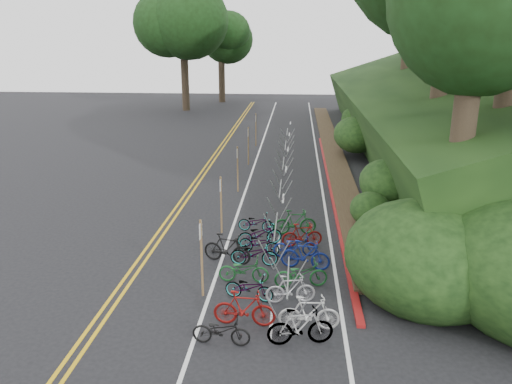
# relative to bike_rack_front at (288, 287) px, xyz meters

# --- Properties ---
(ground) EXTENTS (120.00, 120.00, 0.00)m
(ground) POSITION_rel_bike_rack_front_xyz_m (-3.56, 1.31, -0.88)
(ground) COLOR black
(ground) RESTS_ON ground
(road_markings) EXTENTS (7.47, 80.00, 0.01)m
(road_markings) POSITION_rel_bike_rack_front_xyz_m (-2.93, 11.40, -0.88)
(road_markings) COLOR gold
(road_markings) RESTS_ON ground
(red_curb) EXTENTS (0.25, 28.00, 0.10)m
(red_curb) POSITION_rel_bike_rack_front_xyz_m (2.14, 13.31, -0.83)
(red_curb) COLOR maroon
(red_curb) RESTS_ON ground
(embankment) EXTENTS (14.30, 48.14, 9.11)m
(embankment) POSITION_rel_bike_rack_front_xyz_m (9.40, 20.34, 1.68)
(embankment) COLOR black
(embankment) RESTS_ON ground
(bike_rack_front) EXTENTS (1.17, 2.73, 1.24)m
(bike_rack_front) POSITION_rel_bike_rack_front_xyz_m (0.00, 0.00, 0.00)
(bike_rack_front) COLOR gray
(bike_rack_front) RESTS_ON ground
(bike_racks_rest) EXTENTS (1.14, 23.00, 1.17)m
(bike_racks_rest) POSITION_rel_bike_rack_front_xyz_m (-0.56, 14.31, -0.03)
(bike_racks_rest) COLOR gray
(bike_racks_rest) RESTS_ON ground
(signpost_near) EXTENTS (0.08, 0.40, 2.62)m
(signpost_near) POSITION_rel_bike_rack_front_xyz_m (-2.77, 0.84, 0.61)
(signpost_near) COLOR brown
(signpost_near) RESTS_ON ground
(signposts_rest) EXTENTS (0.08, 18.40, 2.50)m
(signposts_rest) POSITION_rel_bike_rack_front_xyz_m (-2.96, 15.31, 0.55)
(signposts_rest) COLOR brown
(signposts_rest) RESTS_ON ground
(bike_front) EXTENTS (1.03, 1.95, 1.13)m
(bike_front) POSITION_rel_bike_rack_front_xyz_m (-2.32, 3.39, -0.32)
(bike_front) COLOR black
(bike_front) RESTS_ON ground
(bike_valet) EXTENTS (3.07, 9.98, 1.10)m
(bike_valet) POSITION_rel_bike_rack_front_xyz_m (-0.49, 2.36, -0.40)
(bike_valet) COLOR black
(bike_valet) RESTS_ON ground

